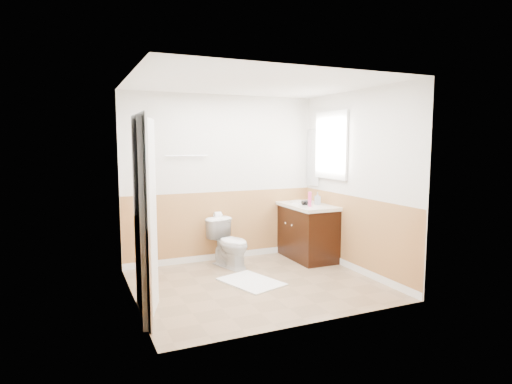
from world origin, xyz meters
name	(u,v)px	position (x,y,z in m)	size (l,w,h in m)	color
floor	(257,284)	(0.00, 0.00, 0.00)	(3.00, 3.00, 0.00)	#8C7051
ceiling	(257,83)	(0.00, 0.00, 2.50)	(3.00, 3.00, 0.00)	white
wall_back	(222,178)	(0.00, 1.30, 1.25)	(3.00, 3.00, 0.00)	silver
wall_front	(311,199)	(0.00, -1.30, 1.25)	(3.00, 3.00, 0.00)	silver
wall_left	(132,192)	(-1.50, 0.00, 1.25)	(3.00, 3.00, 0.00)	silver
wall_right	(356,182)	(1.50, 0.00, 1.25)	(3.00, 3.00, 0.00)	silver
wainscot_back	(223,227)	(0.00, 1.29, 0.50)	(3.00, 3.00, 0.00)	tan
wainscot_front	(310,275)	(0.00, -1.29, 0.50)	(3.00, 3.00, 0.00)	tan
wainscot_left	(135,259)	(-1.49, 0.00, 0.50)	(2.60, 2.60, 0.00)	tan
wainscot_right	(354,235)	(1.49, 0.00, 0.50)	(2.60, 2.60, 0.00)	tan
toilet	(230,243)	(-0.04, 0.87, 0.35)	(0.39, 0.68, 0.69)	white
bath_mat	(251,282)	(-0.04, 0.08, 0.01)	(0.55, 0.80, 0.02)	white
vanity_cabinet	(306,232)	(1.21, 0.85, 0.40)	(0.55, 1.10, 0.80)	black
vanity_knob_left	(292,225)	(0.91, 0.75, 0.55)	(0.03, 0.03, 0.03)	silver
vanity_knob_right	(286,223)	(0.91, 0.95, 0.55)	(0.03, 0.03, 0.03)	silver
countertop	(305,205)	(1.20, 0.85, 0.83)	(0.60, 1.15, 0.05)	silver
sink_basin	(301,202)	(1.21, 1.00, 0.86)	(0.36, 0.36, 0.02)	white
faucet	(311,197)	(1.39, 1.00, 0.92)	(0.02, 0.02, 0.14)	silver
lotion_bottle	(310,199)	(1.11, 0.58, 0.96)	(0.05, 0.05, 0.22)	#F13E89
soap_dispenser	(317,198)	(1.33, 0.72, 0.95)	(0.09, 0.09, 0.19)	#98A0AB
hair_dryer_body	(306,202)	(1.16, 0.76, 0.89)	(0.07, 0.07, 0.14)	black
hair_dryer_handle	(306,205)	(1.13, 0.71, 0.86)	(0.03, 0.03, 0.07)	black
mirror_panel	(313,158)	(1.48, 1.10, 1.55)	(0.02, 0.35, 0.90)	silver
window_frame	(331,145)	(1.47, 0.59, 1.75)	(0.04, 0.80, 1.00)	white
window_glass	(332,145)	(1.49, 0.59, 1.75)	(0.01, 0.70, 0.90)	white
door	(149,219)	(-1.40, -0.45, 1.02)	(0.05, 0.80, 2.04)	white
door_frame	(141,218)	(-1.48, -0.45, 1.03)	(0.02, 0.92, 2.10)	white
door_knob	(149,220)	(-1.34, -0.12, 0.95)	(0.06, 0.06, 0.06)	silver
towel_bar	(187,156)	(-0.55, 1.25, 1.60)	(0.02, 0.02, 0.62)	silver
tp_holder_bar	(218,215)	(-0.10, 1.23, 0.70)	(0.02, 0.02, 0.14)	silver
tp_roll	(218,215)	(-0.10, 1.23, 0.70)	(0.11, 0.11, 0.10)	white
tp_sheet	(218,223)	(-0.10, 1.23, 0.59)	(0.10, 0.01, 0.16)	white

